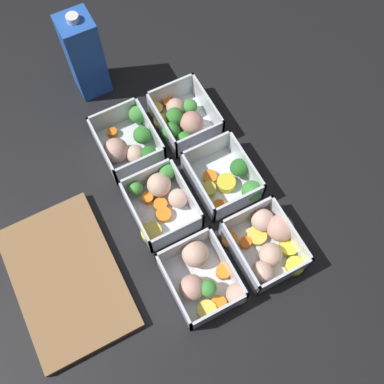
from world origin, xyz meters
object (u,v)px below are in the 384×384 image
container_far_left (203,278)px  juice_carton (84,56)px  container_far_center (161,198)px  container_near_center (229,181)px  container_near_right (182,119)px  container_near_left (268,243)px  container_far_right (129,143)px

container_far_left → juice_carton: (0.50, 0.01, 0.07)m
container_far_center → container_near_center: bearing=-101.6°
container_near_center → container_near_right: same height
container_near_right → container_far_left: (-0.31, 0.12, -0.00)m
container_far_center → container_near_right: bearing=-39.8°
container_near_center → container_near_right: bearing=5.7°
container_near_left → container_near_right: 0.31m
container_near_left → container_far_center: 0.22m
container_far_left → container_far_right: 0.31m
container_far_right → juice_carton: 0.20m
container_far_center → container_far_right: 0.14m
container_near_left → container_far_center: (0.17, 0.13, -0.00)m
container_far_left → juice_carton: bearing=0.9°
container_near_center → juice_carton: size_ratio=0.71×
container_near_left → container_far_center: bearing=38.2°
container_near_center → container_near_right: (0.17, 0.02, 0.00)m
container_far_right → container_near_left: bearing=-155.7°
container_near_left → container_far_left: same height
container_near_right → container_near_center: bearing=-174.3°
container_near_right → container_far_left: 0.33m
container_near_center → container_near_right: 0.17m
container_far_left → container_far_center: same height
container_far_left → juice_carton: 0.50m
container_near_center → juice_carton: 0.39m
container_near_right → juice_carton: size_ratio=0.70×
container_far_left → container_far_center: size_ratio=1.09×
juice_carton → container_far_center: bearing=-178.2°
container_near_left → container_near_right: same height
container_near_left → container_near_center: bearing=0.8°
container_near_left → container_near_center: 0.14m
container_near_left → container_near_right: (0.31, 0.02, 0.00)m
container_near_right → container_far_center: 0.18m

